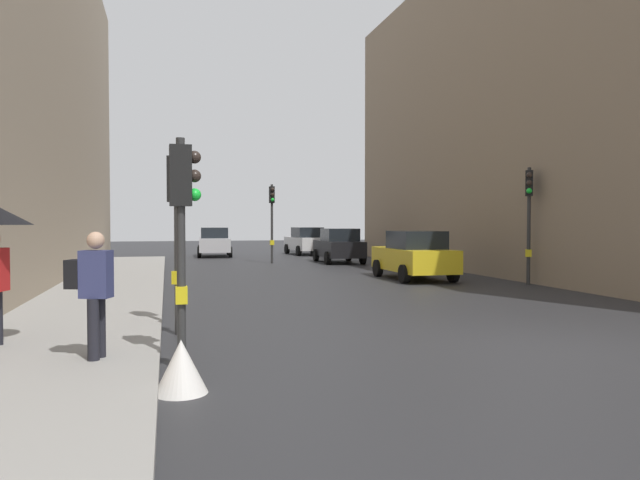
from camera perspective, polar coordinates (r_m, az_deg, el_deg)
ground_plane at (r=10.54m, az=20.05°, el=-9.66°), size 120.00×120.00×0.00m
sidewalk_kerb at (r=14.74m, az=-21.06°, el=-6.14°), size 3.15×40.00×0.16m
building_facade_right at (r=28.15m, az=25.71°, el=11.03°), size 12.00×27.15×13.42m
traffic_light_far_median at (r=30.05m, az=-4.64°, el=2.99°), size 0.25×0.43×3.99m
traffic_light_mid_street at (r=20.72m, az=19.45°, el=3.28°), size 0.38×0.44×3.88m
traffic_light_near_left at (r=8.42m, az=-13.07°, el=2.79°), size 0.43×0.24×3.22m
traffic_light_near_right at (r=11.14m, az=-13.44°, el=3.03°), size 0.45×0.34×3.37m
car_white_compact at (r=38.27m, az=-1.33°, el=-0.10°), size 2.26×4.32×1.76m
car_yellow_taxi at (r=21.77m, az=9.04°, el=-1.45°), size 2.07×4.23×1.76m
car_dark_suv at (r=30.54m, az=1.82°, el=-0.54°), size 2.13×4.26×1.76m
car_silver_hatchback at (r=36.75m, az=-10.11°, el=-0.19°), size 2.22×4.30×1.76m
pedestrian_with_grey_backpack at (r=8.83m, az=-20.99°, el=-4.23°), size 0.65×0.45×1.77m
warning_sign_triangle at (r=7.46m, az=-13.21°, el=-11.75°), size 0.64×0.64×0.65m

